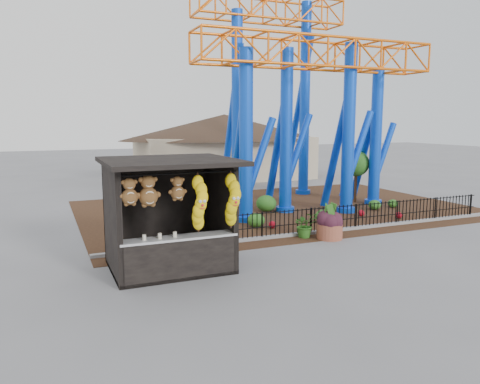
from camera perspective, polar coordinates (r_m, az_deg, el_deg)
name	(u,v)px	position (r m, az deg, el deg)	size (l,w,h in m)	color
ground	(282,267)	(13.61, 5.20, -9.07)	(120.00, 120.00, 0.00)	slate
mulch_bed	(277,209)	(22.29, 4.52, -2.03)	(18.00, 12.00, 0.02)	#331E11
curb	(338,230)	(18.10, 11.90, -4.54)	(18.00, 0.18, 0.12)	gray
prize_booth	(171,217)	(12.98, -8.40, -3.03)	(3.50, 3.40, 3.12)	black
picket_fence	(358,217)	(18.53, 14.22, -2.92)	(12.20, 0.06, 1.00)	black
roller_coaster	(297,71)	(22.76, 7.02, 14.42)	(11.00, 6.37, 10.82)	blue
terracotta_planter	(329,231)	(16.89, 10.85, -4.72)	(0.91, 0.91, 0.55)	#974D36
planter_foliage	(330,215)	(16.76, 10.91, -2.75)	(0.70, 0.70, 0.64)	#331420
potted_plant	(305,225)	(16.88, 7.95, -3.98)	(0.84, 0.73, 0.93)	#2B5318
landscaping	(299,209)	(20.64, 7.15, -2.07)	(8.42, 4.27, 0.74)	#285C1B
pavilion	(224,136)	(33.70, -1.91, 6.84)	(15.00, 15.00, 4.80)	#BFAD8C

